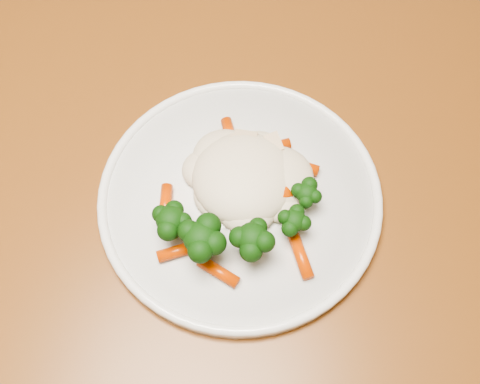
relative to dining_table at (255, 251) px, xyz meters
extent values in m
cube|color=brown|center=(0.00, 0.00, 0.08)|extent=(1.34, 1.01, 0.04)
cylinder|color=white|center=(-0.02, 0.01, 0.10)|extent=(0.29, 0.29, 0.01)
ellipsoid|color=beige|center=(-0.02, 0.03, 0.13)|extent=(0.12, 0.11, 0.05)
ellipsoid|color=black|center=(-0.07, -0.05, 0.13)|extent=(0.05, 0.05, 0.04)
ellipsoid|color=black|center=(-0.04, -0.06, 0.13)|extent=(0.05, 0.05, 0.05)
ellipsoid|color=black|center=(0.01, -0.05, 0.13)|extent=(0.05, 0.05, 0.04)
ellipsoid|color=black|center=(0.04, -0.01, 0.13)|extent=(0.04, 0.04, 0.03)
ellipsoid|color=black|center=(0.04, 0.02, 0.13)|extent=(0.04, 0.04, 0.03)
cylinder|color=#E44805|center=(-0.05, 0.07, 0.12)|extent=(0.03, 0.04, 0.01)
cylinder|color=#E44805|center=(0.00, 0.07, 0.12)|extent=(0.04, 0.03, 0.01)
cylinder|color=#E44805|center=(0.03, 0.06, 0.12)|extent=(0.04, 0.01, 0.01)
cylinder|color=#E44805|center=(-0.09, -0.02, 0.12)|extent=(0.02, 0.04, 0.01)
cylinder|color=#E44805|center=(-0.06, -0.07, 0.12)|extent=(0.04, 0.03, 0.01)
cylinder|color=#E44805|center=(-0.02, -0.08, 0.12)|extent=(0.04, 0.02, 0.01)
cylinder|color=#E44805|center=(0.05, -0.04, 0.12)|extent=(0.04, 0.05, 0.01)
cylinder|color=#E44805|center=(0.02, 0.03, 0.13)|extent=(0.03, 0.04, 0.01)
cylinder|color=#E44805|center=(-0.03, 0.04, 0.13)|extent=(0.01, 0.05, 0.01)
ellipsoid|color=brown|center=(-0.01, 0.02, 0.13)|extent=(0.03, 0.03, 0.02)
ellipsoid|color=brown|center=(0.00, 0.02, 0.13)|extent=(0.02, 0.02, 0.02)
ellipsoid|color=brown|center=(-0.05, 0.02, 0.13)|extent=(0.03, 0.03, 0.02)
cube|color=beige|center=(-0.03, 0.07, 0.13)|extent=(0.03, 0.02, 0.01)
cube|color=beige|center=(0.00, 0.07, 0.13)|extent=(0.03, 0.03, 0.01)
cube|color=beige|center=(-0.05, 0.04, 0.13)|extent=(0.02, 0.02, 0.01)
cube|color=beige|center=(-0.03, 0.06, 0.13)|extent=(0.03, 0.03, 0.01)
camera|label=1|loc=(0.06, -0.26, 0.66)|focal=45.00mm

